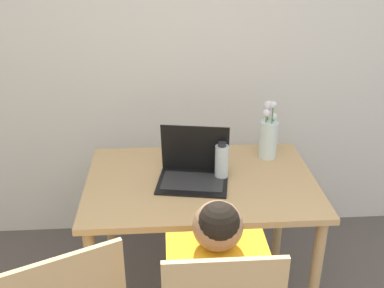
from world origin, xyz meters
TOP-DOWN VIEW (x-y plane):
  - wall_back at (0.00, 2.23)m, footprint 6.40×0.05m
  - dining_table at (-0.01, 1.49)m, footprint 1.08×0.73m
  - person_seated at (-0.01, 0.91)m, footprint 0.35×0.42m
  - laptop at (-0.05, 1.50)m, footprint 0.36×0.30m
  - flower_vase at (0.35, 1.71)m, footprint 0.09×0.09m
  - water_bottle at (0.08, 1.50)m, footprint 0.06×0.06m

SIDE VIEW (x-z plane):
  - person_seated at x=-0.01m, z-range 0.13..1.16m
  - dining_table at x=-0.01m, z-range 0.28..1.03m
  - laptop at x=-0.05m, z-range 0.69..0.94m
  - water_bottle at x=0.08m, z-range 0.75..0.94m
  - flower_vase at x=0.35m, z-range 0.72..1.04m
  - wall_back at x=0.00m, z-range 0.00..2.50m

